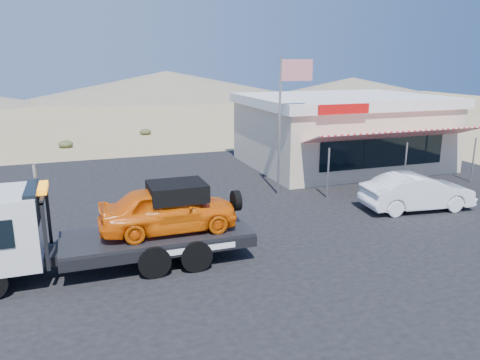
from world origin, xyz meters
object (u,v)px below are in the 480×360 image
Objects in this scene: white_sedan at (417,192)px; tow_truck at (105,222)px; flagpole at (285,110)px; jerky_store at (341,130)px.

tow_truck is at bearing 103.72° from white_sedan.
tow_truck is at bearing -146.02° from flagpole.
white_sedan is 8.53m from jerky_store.
flagpole is at bearing 33.98° from tow_truck.
flagpole reaches higher than tow_truck.
white_sedan is at bearing -43.16° from flagpole.
white_sedan is at bearing -100.03° from jerky_store.
tow_truck is 1.30× the size of flagpole.
tow_truck is 0.75× the size of jerky_store.
tow_truck is 9.89m from flagpole.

